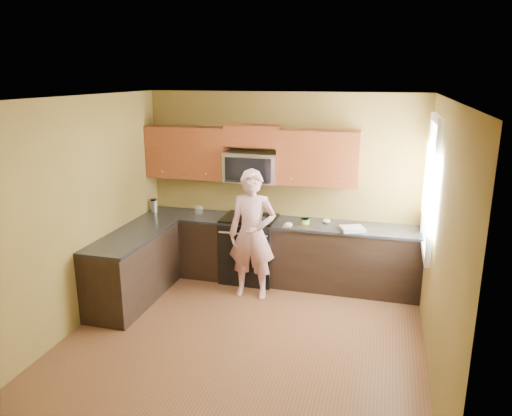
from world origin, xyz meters
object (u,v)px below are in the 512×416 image
(woman, at_px, (252,234))
(butter_tub, at_px, (305,224))
(stove, at_px, (250,248))
(microwave, at_px, (252,181))
(frying_pan, at_px, (256,219))
(travel_mug, at_px, (154,212))

(woman, distance_m, butter_tub, 0.81)
(stove, distance_m, microwave, 0.98)
(frying_pan, relative_size, travel_mug, 2.42)
(microwave, relative_size, woman, 0.44)
(travel_mug, bearing_deg, woman, -17.12)
(stove, xyz_separation_m, microwave, (0.00, 0.12, 0.97))
(frying_pan, height_order, butter_tub, frying_pan)
(woman, height_order, travel_mug, woman)
(woman, bearing_deg, butter_tub, 37.71)
(woman, bearing_deg, travel_mug, 160.99)
(microwave, distance_m, frying_pan, 0.54)
(butter_tub, xyz_separation_m, travel_mug, (-2.31, 0.01, 0.00))
(stove, bearing_deg, travel_mug, -179.82)
(butter_tub, bearing_deg, frying_pan, -177.30)
(microwave, height_order, frying_pan, microwave)
(butter_tub, bearing_deg, travel_mug, 179.81)
(woman, bearing_deg, frying_pan, 96.57)
(woman, bearing_deg, microwave, 104.29)
(woman, height_order, butter_tub, woman)
(frying_pan, xyz_separation_m, butter_tub, (0.69, 0.03, -0.03))
(stove, height_order, travel_mug, travel_mug)
(stove, xyz_separation_m, frying_pan, (0.12, -0.05, 0.47))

